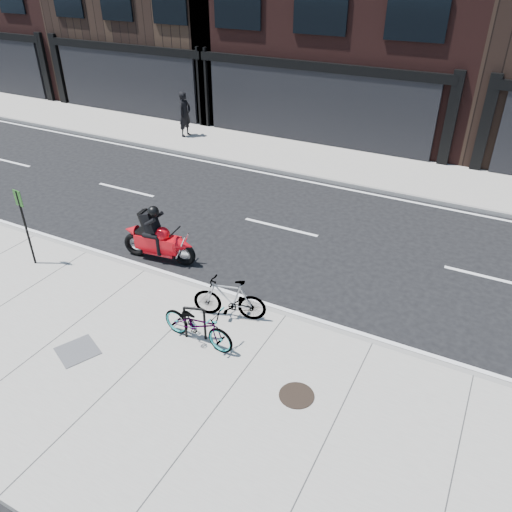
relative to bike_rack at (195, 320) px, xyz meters
The scene contains 11 objects.
ground 3.66m from the bike_rack, 99.99° to the left, with size 120.00×120.00×0.00m, color black.
sidewalk_near 1.66m from the bike_rack, 113.47° to the right, with size 60.00×6.00×0.13m, color gray.
sidewalk_far 11.34m from the bike_rack, 93.17° to the left, with size 60.00×3.50×0.13m, color gray.
bike_rack is the anchor object (origin of this frame).
bicycle_front 0.14m from the bike_rack, 29.72° to the right, with size 0.60×1.73×0.91m, color gray.
bicycle_rear 1.00m from the bike_rack, 73.89° to the left, with size 0.47×1.66×1.00m, color gray.
motorcycle 3.55m from the bike_rack, 137.97° to the left, with size 2.14×0.64×1.60m.
pedestrian 13.79m from the bike_rack, 125.29° to the left, with size 0.70×0.46×1.92m, color black.
manhole_cover 2.64m from the bike_rack, 11.16° to the right, with size 0.66×0.66×0.01m, color black.
utility_grate 2.47m from the bike_rack, 142.36° to the right, with size 0.75×0.75×0.01m, color #4E4E51.
sign_post 5.49m from the bike_rack, behind, with size 0.28×0.06×2.07m.
Camera 1 is at (5.53, -10.18, 7.13)m, focal length 35.00 mm.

